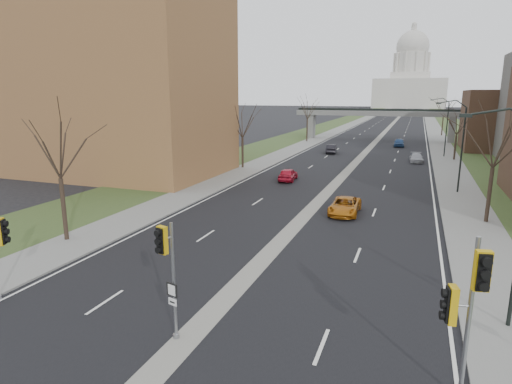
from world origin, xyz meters
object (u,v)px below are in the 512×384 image
Objects in this scene: car_left_near at (288,174)px; car_right_far at (399,143)px; signal_pole_right at (467,299)px; car_right_near at (345,206)px; car_right_mid at (416,158)px; signal_pole_median at (167,261)px; car_left_far at (331,149)px.

car_right_far reaches higher than car_left_near.
car_left_near is at bearing -106.67° from car_right_far.
signal_pole_right is 21.61m from car_right_near.
car_left_near is 38.72m from car_right_far.
signal_pole_right is at bearing -91.65° from car_right_mid.
car_right_far is (5.28, 69.26, -2.52)m from signal_pole_median.
signal_pole_right is 1.25× the size of car_right_mid.
car_right_mid is (13.12, 19.01, -0.08)m from car_left_near.
signal_pole_right reaches higher than car_right_mid.
signal_pole_right is at bearing -72.42° from car_right_near.
car_left_far is at bearing 102.00° from car_right_near.
car_right_far is (9.84, 13.17, 0.04)m from car_left_far.
car_left_near is 0.96× the size of car_right_mid.
car_left_near is (-4.73, 31.86, -2.57)m from signal_pole_median.
car_right_far reaches higher than car_right_near.
car_right_mid is (5.07, 30.38, -0.03)m from car_right_near.
car_left_near is at bearing 124.81° from car_right_near.
car_left_far is 16.45m from car_right_far.
car_right_near is at bearing -102.90° from car_right_mid.
car_right_near is (7.87, -35.60, -0.06)m from car_left_far.
car_right_far is at bearing 96.15° from car_right_mid.
signal_pole_median is 1.08× the size of car_left_far.
car_right_mid is at bearing -129.48° from car_left_near.
car_right_far is at bearing 87.21° from car_right_near.
car_right_mid is (8.39, 50.87, -2.65)m from signal_pole_median.
car_left_near is at bearing 113.36° from signal_pole_median.
signal_pole_right is at bearing 97.68° from car_left_far.
signal_pole_right is 57.89m from car_left_far.
signal_pole_median reaches higher than car_right_mid.
car_left_far is at bearing 92.29° from signal_pole_right.
car_left_far reaches higher than car_left_near.
signal_pole_median reaches higher than car_left_near.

